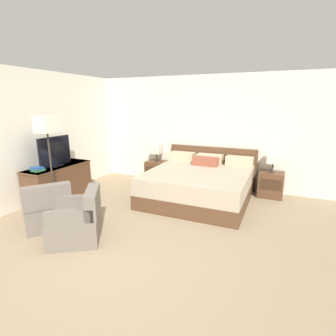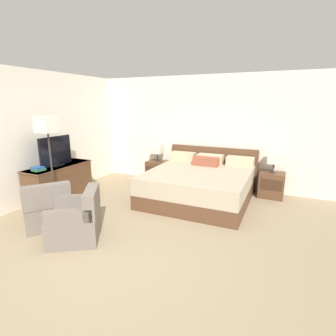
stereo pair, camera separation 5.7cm
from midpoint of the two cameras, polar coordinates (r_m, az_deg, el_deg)
name	(u,v)px [view 1 (the left image)]	position (r m, az deg, el deg)	size (l,w,h in m)	color
ground_plane	(115,259)	(3.63, -12.00, -18.82)	(10.69, 10.69, 0.00)	#998466
wall_back	(200,131)	(6.34, 6.72, 7.90)	(6.38, 0.06, 2.58)	silver
wall_left	(48,136)	(5.99, -25.00, 6.34)	(0.06, 5.36, 2.58)	silver
bed	(199,184)	(5.45, 6.53, -3.44)	(2.05, 2.08, 0.95)	brown
nightstand_left	(157,171)	(6.62, -2.68, -0.76)	(0.50, 0.43, 0.53)	brown
nightstand_right	(271,184)	(5.97, 21.20, -3.37)	(0.50, 0.43, 0.53)	brown
table_lamp_left	(157,149)	(6.50, -2.74, 4.17)	(0.24, 0.24, 0.44)	#332D28
table_lamp_right	(273,158)	(5.84, 21.69, 2.07)	(0.24, 0.24, 0.44)	#332D28
dresser	(59,182)	(5.85, -22.93, -2.83)	(0.53, 1.41, 0.72)	brown
tv	(55,152)	(5.70, -23.66, 3.23)	(0.18, 0.77, 0.59)	black
book_red_cover	(38,170)	(5.46, -26.77, -0.40)	(0.20, 0.19, 0.04)	#2D7042
book_blue_cover	(37,168)	(5.46, -26.90, -0.01)	(0.20, 0.17, 0.03)	#234C8E
armchair_by_window	(48,210)	(4.69, -25.05, -8.20)	(0.96, 0.96, 0.76)	#70665B
armchair_companion	(78,221)	(4.09, -19.43, -10.90)	(0.95, 0.95, 0.76)	#70665B
floor_lamp	(47,132)	(5.08, -25.09, 7.08)	(0.31, 0.31, 1.73)	#332D28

